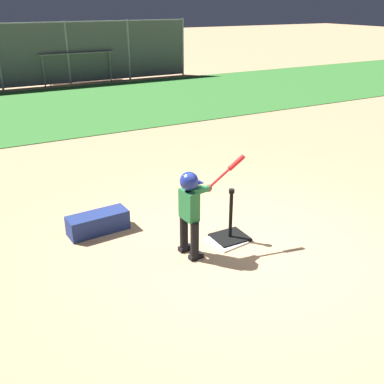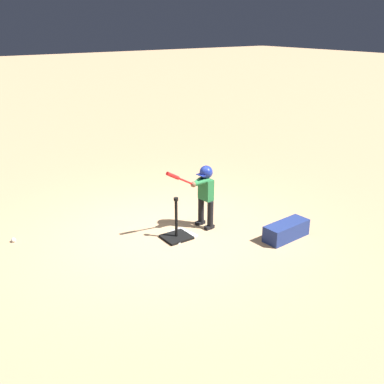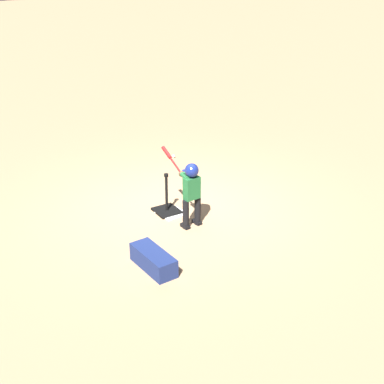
% 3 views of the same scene
% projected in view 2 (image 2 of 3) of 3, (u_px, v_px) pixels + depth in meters
% --- Properties ---
extents(ground_plane, '(90.00, 90.00, 0.00)m').
position_uv_depth(ground_plane, '(165.00, 233.00, 7.75)').
color(ground_plane, tan).
extents(home_plate, '(0.50, 0.50, 0.02)m').
position_uv_depth(home_plate, '(180.00, 235.00, 7.66)').
color(home_plate, white).
rests_on(home_plate, ground_plane).
extents(batting_tee, '(0.46, 0.41, 0.74)m').
position_uv_depth(batting_tee, '(176.00, 233.00, 7.55)').
color(batting_tee, black).
rests_on(batting_tee, ground_plane).
extents(batter_child, '(0.96, 0.36, 1.20)m').
position_uv_depth(batter_child, '(204.00, 189.00, 7.75)').
color(batter_child, black).
rests_on(batter_child, ground_plane).
extents(baseball, '(0.07, 0.07, 0.07)m').
position_uv_depth(baseball, '(13.00, 240.00, 7.44)').
color(baseball, white).
rests_on(baseball, ground_plane).
extents(equipment_bag, '(0.86, 0.37, 0.28)m').
position_uv_depth(equipment_bag, '(286.00, 231.00, 7.53)').
color(equipment_bag, navy).
rests_on(equipment_bag, ground_plane).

